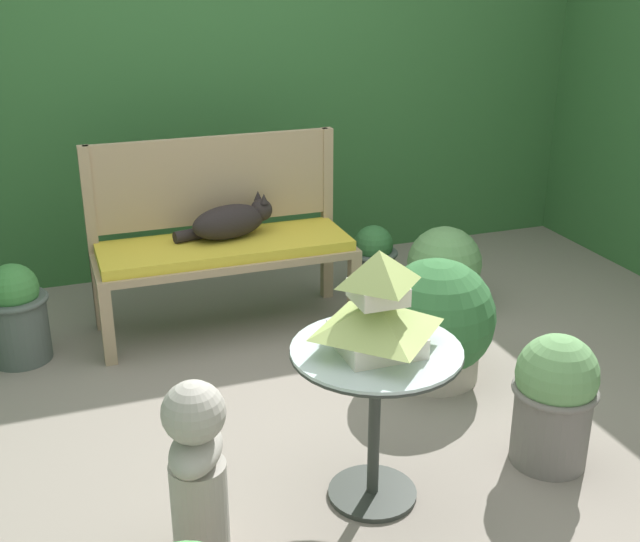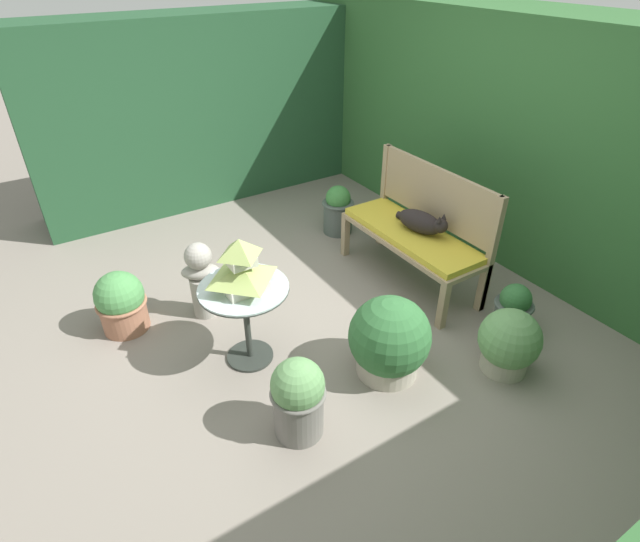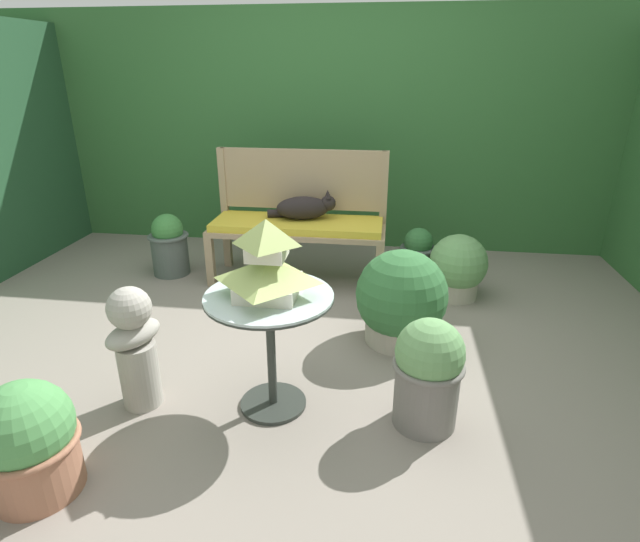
{
  "view_description": "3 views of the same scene",
  "coord_description": "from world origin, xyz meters",
  "px_view_note": "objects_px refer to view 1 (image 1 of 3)",
  "views": [
    {
      "loc": [
        -1.01,
        -2.94,
        1.91
      ],
      "look_at": [
        0.06,
        0.08,
        0.64
      ],
      "focal_mm": 45.0,
      "sensor_mm": 36.0,
      "label": 1
    },
    {
      "loc": [
        2.58,
        -1.66,
        2.53
      ],
      "look_at": [
        -0.16,
        0.08,
        0.4
      ],
      "focal_mm": 28.0,
      "sensor_mm": 36.0,
      "label": 2
    },
    {
      "loc": [
        0.55,
        -2.69,
        1.61
      ],
      "look_at": [
        0.12,
        0.34,
        0.35
      ],
      "focal_mm": 28.0,
      "sensor_mm": 36.0,
      "label": 3
    }
  ],
  "objects_px": {
    "potted_plant_table_far": "(16,314)",
    "potted_plant_table_near": "(554,398)",
    "pagoda_birdhouse": "(378,308)",
    "potted_plant_bench_left": "(444,270)",
    "garden_bust": "(197,465)",
    "potted_plant_path_edge": "(435,324)",
    "cat": "(231,221)",
    "patio_table": "(375,382)",
    "garden_bench": "(225,254)",
    "potted_plant_bench_right": "(373,259)"
  },
  "relations": [
    {
      "from": "garden_bust",
      "to": "potted_plant_path_edge",
      "type": "height_order",
      "value": "garden_bust"
    },
    {
      "from": "garden_bust",
      "to": "potted_plant_path_edge",
      "type": "relative_size",
      "value": 1.09
    },
    {
      "from": "garden_bench",
      "to": "potted_plant_table_near",
      "type": "relative_size",
      "value": 2.48
    },
    {
      "from": "potted_plant_table_far",
      "to": "potted_plant_bench_left",
      "type": "height_order",
      "value": "potted_plant_table_far"
    },
    {
      "from": "patio_table",
      "to": "potted_plant_bench_left",
      "type": "height_order",
      "value": "patio_table"
    },
    {
      "from": "potted_plant_bench_left",
      "to": "pagoda_birdhouse",
      "type": "bearing_deg",
      "value": -126.02
    },
    {
      "from": "potted_plant_path_edge",
      "to": "potted_plant_bench_left",
      "type": "relative_size",
      "value": 1.23
    },
    {
      "from": "potted_plant_table_far",
      "to": "cat",
      "type": "bearing_deg",
      "value": 3.83
    },
    {
      "from": "pagoda_birdhouse",
      "to": "potted_plant_bench_left",
      "type": "distance_m",
      "value": 1.89
    },
    {
      "from": "pagoda_birdhouse",
      "to": "potted_plant_table_near",
      "type": "height_order",
      "value": "pagoda_birdhouse"
    },
    {
      "from": "patio_table",
      "to": "pagoda_birdhouse",
      "type": "bearing_deg",
      "value": 90.9
    },
    {
      "from": "potted_plant_bench_right",
      "to": "potted_plant_table_near",
      "type": "relative_size",
      "value": 0.73
    },
    {
      "from": "garden_bench",
      "to": "potted_plant_bench_right",
      "type": "distance_m",
      "value": 1.01
    },
    {
      "from": "garden_bench",
      "to": "potted_plant_bench_left",
      "type": "relative_size",
      "value": 2.83
    },
    {
      "from": "potted_plant_table_near",
      "to": "cat",
      "type": "bearing_deg",
      "value": 116.94
    },
    {
      "from": "garden_bust",
      "to": "potted_plant_table_near",
      "type": "relative_size",
      "value": 1.17
    },
    {
      "from": "potted_plant_table_near",
      "to": "patio_table",
      "type": "bearing_deg",
      "value": 177.74
    },
    {
      "from": "patio_table",
      "to": "potted_plant_bench_right",
      "type": "distance_m",
      "value": 2.04
    },
    {
      "from": "potted_plant_table_far",
      "to": "potted_plant_table_near",
      "type": "distance_m",
      "value": 2.58
    },
    {
      "from": "potted_plant_path_edge",
      "to": "potted_plant_bench_right",
      "type": "height_order",
      "value": "potted_plant_path_edge"
    },
    {
      "from": "cat",
      "to": "potted_plant_bench_right",
      "type": "height_order",
      "value": "cat"
    },
    {
      "from": "potted_plant_bench_right",
      "to": "potted_plant_table_near",
      "type": "bearing_deg",
      "value": -91.13
    },
    {
      "from": "garden_bench",
      "to": "potted_plant_table_far",
      "type": "height_order",
      "value": "potted_plant_table_far"
    },
    {
      "from": "garden_bench",
      "to": "potted_plant_table_near",
      "type": "bearing_deg",
      "value": -60.99
    },
    {
      "from": "garden_bust",
      "to": "potted_plant_bench_right",
      "type": "xyz_separation_m",
      "value": [
        1.46,
        1.93,
        -0.15
      ]
    },
    {
      "from": "pagoda_birdhouse",
      "to": "potted_plant_table_near",
      "type": "bearing_deg",
      "value": -2.26
    },
    {
      "from": "cat",
      "to": "garden_bust",
      "type": "relative_size",
      "value": 0.85
    },
    {
      "from": "patio_table",
      "to": "pagoda_birdhouse",
      "type": "distance_m",
      "value": 0.29
    },
    {
      "from": "garden_bust",
      "to": "potted_plant_bench_left",
      "type": "bearing_deg",
      "value": -24.15
    },
    {
      "from": "potted_plant_table_far",
      "to": "potted_plant_bench_left",
      "type": "xyz_separation_m",
      "value": [
        2.3,
        -0.14,
        -0.02
      ]
    },
    {
      "from": "potted_plant_path_edge",
      "to": "potted_plant_bench_right",
      "type": "relative_size",
      "value": 1.47
    },
    {
      "from": "potted_plant_path_edge",
      "to": "garden_bench",
      "type": "bearing_deg",
      "value": 132.61
    },
    {
      "from": "pagoda_birdhouse",
      "to": "potted_plant_bench_left",
      "type": "height_order",
      "value": "pagoda_birdhouse"
    },
    {
      "from": "potted_plant_bench_right",
      "to": "garden_bench",
      "type": "bearing_deg",
      "value": -166.7
    },
    {
      "from": "potted_plant_bench_left",
      "to": "potted_plant_table_near",
      "type": "xyz_separation_m",
      "value": [
        -0.31,
        -1.49,
        0.05
      ]
    },
    {
      "from": "potted_plant_path_edge",
      "to": "cat",
      "type": "bearing_deg",
      "value": 129.13
    },
    {
      "from": "garden_bench",
      "to": "patio_table",
      "type": "relative_size",
      "value": 2.2
    },
    {
      "from": "cat",
      "to": "potted_plant_bench_left",
      "type": "distance_m",
      "value": 1.25
    },
    {
      "from": "garden_bust",
      "to": "garden_bench",
      "type": "bearing_deg",
      "value": 7.73
    },
    {
      "from": "garden_bust",
      "to": "potted_plant_bench_left",
      "type": "relative_size",
      "value": 1.34
    },
    {
      "from": "potted_plant_path_edge",
      "to": "potted_plant_table_near",
      "type": "xyz_separation_m",
      "value": [
        0.11,
        -0.78,
        0.01
      ]
    },
    {
      "from": "potted_plant_bench_left",
      "to": "potted_plant_table_far",
      "type": "bearing_deg",
      "value": 176.5
    },
    {
      "from": "garden_bust",
      "to": "potted_plant_table_far",
      "type": "relative_size",
      "value": 1.27
    },
    {
      "from": "potted_plant_bench_right",
      "to": "potted_plant_table_near",
      "type": "xyz_separation_m",
      "value": [
        -0.04,
        -1.88,
        0.09
      ]
    },
    {
      "from": "pagoda_birdhouse",
      "to": "potted_plant_table_far",
      "type": "distance_m",
      "value": 2.09
    },
    {
      "from": "cat",
      "to": "potted_plant_table_near",
      "type": "bearing_deg",
      "value": -76.33
    },
    {
      "from": "cat",
      "to": "potted_plant_path_edge",
      "type": "distance_m",
      "value": 1.24
    },
    {
      "from": "potted_plant_bench_left",
      "to": "patio_table",
      "type": "bearing_deg",
      "value": -126.02
    },
    {
      "from": "garden_bench",
      "to": "garden_bust",
      "type": "relative_size",
      "value": 2.11
    },
    {
      "from": "potted_plant_table_far",
      "to": "potted_plant_bench_right",
      "type": "distance_m",
      "value": 2.04
    }
  ]
}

